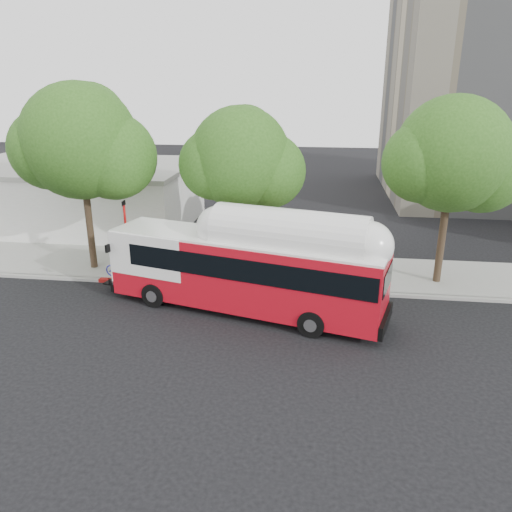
# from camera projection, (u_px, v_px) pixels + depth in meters

# --- Properties ---
(ground) EXTENTS (120.00, 120.00, 0.00)m
(ground) POSITION_uv_depth(u_px,v_px,m) (243.00, 326.00, 20.87)
(ground) COLOR black
(ground) RESTS_ON ground
(sidewalk) EXTENTS (60.00, 5.00, 0.15)m
(sidewalk) POSITION_uv_depth(u_px,v_px,m) (261.00, 269.00, 26.93)
(sidewalk) COLOR gray
(sidewalk) RESTS_ON ground
(curb_strip) EXTENTS (60.00, 0.30, 0.15)m
(curb_strip) POSITION_uv_depth(u_px,v_px,m) (255.00, 288.00, 24.50)
(curb_strip) COLOR gray
(curb_strip) RESTS_ON ground
(red_curb_segment) EXTENTS (10.00, 0.32, 0.16)m
(red_curb_segment) POSITION_uv_depth(u_px,v_px,m) (195.00, 285.00, 24.86)
(red_curb_segment) COLOR #9D1311
(red_curb_segment) RESTS_ON ground
(street_tree_left) EXTENTS (6.67, 5.80, 9.74)m
(street_tree_left) POSITION_uv_depth(u_px,v_px,m) (90.00, 146.00, 24.90)
(street_tree_left) COLOR #2D2116
(street_tree_left) RESTS_ON ground
(street_tree_mid) EXTENTS (5.75, 5.00, 8.62)m
(street_tree_mid) POSITION_uv_depth(u_px,v_px,m) (248.00, 162.00, 24.64)
(street_tree_mid) COLOR #2D2116
(street_tree_mid) RESTS_ON ground
(street_tree_right) EXTENTS (6.21, 5.40, 9.18)m
(street_tree_right) POSITION_uv_depth(u_px,v_px,m) (462.00, 159.00, 23.13)
(street_tree_right) COLOR #2D2116
(street_tree_right) RESTS_ON ground
(low_commercial_bldg) EXTENTS (16.20, 10.20, 4.25)m
(low_commercial_bldg) POSITION_uv_depth(u_px,v_px,m) (76.00, 194.00, 34.94)
(low_commercial_bldg) COLOR silver
(low_commercial_bldg) RESTS_ON ground
(transit_bus) EXTENTS (13.22, 5.69, 3.87)m
(transit_bus) POSITION_uv_depth(u_px,v_px,m) (246.00, 273.00, 21.67)
(transit_bus) COLOR #B70C1A
(transit_bus) RESTS_ON ground
(signal_pole) EXTENTS (0.12, 0.39, 4.15)m
(signal_pole) POSITION_uv_depth(u_px,v_px,m) (127.00, 240.00, 25.00)
(signal_pole) COLOR red
(signal_pole) RESTS_ON ground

